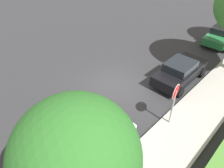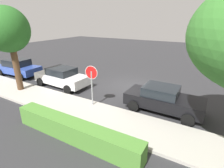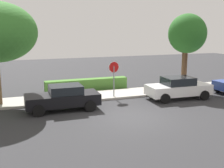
% 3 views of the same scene
% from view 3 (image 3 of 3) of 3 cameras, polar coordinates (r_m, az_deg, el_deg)
% --- Properties ---
extents(ground_plane, '(60.00, 60.00, 0.00)m').
position_cam_3_polar(ground_plane, '(15.04, 4.17, -6.75)').
color(ground_plane, '#2D2D30').
extents(sidewalk_curb, '(32.00, 2.41, 0.14)m').
position_cam_3_polar(sidewalk_curb, '(19.48, -1.74, -2.28)').
color(sidewalk_curb, '#B2ADA3').
rests_on(sidewalk_curb, ground_plane).
extents(stop_sign, '(0.75, 0.12, 2.49)m').
position_cam_3_polar(stop_sign, '(18.59, 0.38, 2.19)').
color(stop_sign, gray).
rests_on(stop_sign, ground_plane).
extents(parked_car_black, '(4.19, 1.95, 1.44)m').
position_cam_3_polar(parked_car_black, '(16.36, -9.90, -2.73)').
color(parked_car_black, black).
rests_on(parked_car_black, ground_plane).
extents(parked_car_white, '(4.30, 2.05, 1.47)m').
position_cam_3_polar(parked_car_white, '(19.17, 13.31, -0.74)').
color(parked_car_white, white).
rests_on(parked_car_white, ground_plane).
extents(street_tree_far, '(2.82, 2.82, 5.70)m').
position_cam_3_polar(street_tree_far, '(21.78, 15.05, 9.72)').
color(street_tree_far, '#513823').
rests_on(street_tree_far, ground_plane).
extents(front_yard_hedge, '(6.23, 0.71, 0.89)m').
position_cam_3_polar(front_yard_hedge, '(21.17, -5.13, -0.17)').
color(front_yard_hedge, '#4C8433').
rests_on(front_yard_hedge, ground_plane).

